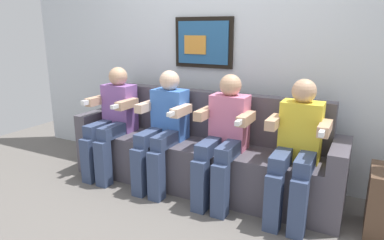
{
  "coord_description": "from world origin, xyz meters",
  "views": [
    {
      "loc": [
        1.36,
        -2.45,
        1.48
      ],
      "look_at": [
        0.0,
        0.15,
        0.7
      ],
      "focal_mm": 31.99,
      "sensor_mm": 36.0,
      "label": 1
    }
  ],
  "objects": [
    {
      "name": "person_leftmost",
      "position": [
        -0.92,
        0.16,
        0.61
      ],
      "size": [
        0.46,
        0.56,
        1.11
      ],
      "color": "#8C59A5",
      "rests_on": "ground_plane"
    },
    {
      "name": "back_wall_assembly",
      "position": [
        -0.0,
        0.76,
        1.3
      ],
      "size": [
        4.99,
        0.1,
        2.6
      ],
      "color": "silver",
      "rests_on": "ground_plane"
    },
    {
      "name": "person_rightmost",
      "position": [
        0.92,
        0.16,
        0.61
      ],
      "size": [
        0.46,
        0.56,
        1.11
      ],
      "color": "yellow",
      "rests_on": "ground_plane"
    },
    {
      "name": "person_right_center",
      "position": [
        0.31,
        0.16,
        0.61
      ],
      "size": [
        0.46,
        0.56,
        1.11
      ],
      "color": "pink",
      "rests_on": "ground_plane"
    },
    {
      "name": "person_left_center",
      "position": [
        -0.31,
        0.16,
        0.61
      ],
      "size": [
        0.46,
        0.56,
        1.11
      ],
      "color": "#3F72CC",
      "rests_on": "ground_plane"
    },
    {
      "name": "couch",
      "position": [
        0.0,
        0.33,
        0.31
      ],
      "size": [
        2.59,
        0.58,
        0.9
      ],
      "color": "#514C56",
      "rests_on": "ground_plane"
    },
    {
      "name": "ground_plane",
      "position": [
        0.0,
        0.0,
        0.0
      ],
      "size": [
        6.49,
        6.49,
        0.0
      ],
      "primitive_type": "plane",
      "color": "#66605B"
    }
  ]
}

